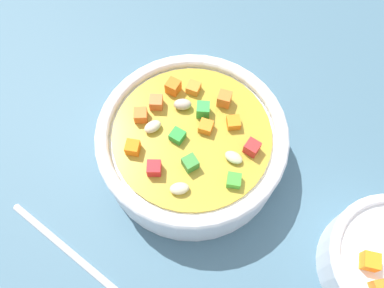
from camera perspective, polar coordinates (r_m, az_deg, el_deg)
ground_plane at (r=46.06cm, az=0.00°, el=-2.12°), size 140.00×140.00×2.00cm
soup_bowl_main at (r=42.23cm, az=-0.01°, el=0.18°), size 19.86×19.86×6.79cm
spoon at (r=41.93cm, az=-12.15°, el=-19.04°), size 23.56×3.87×0.76cm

